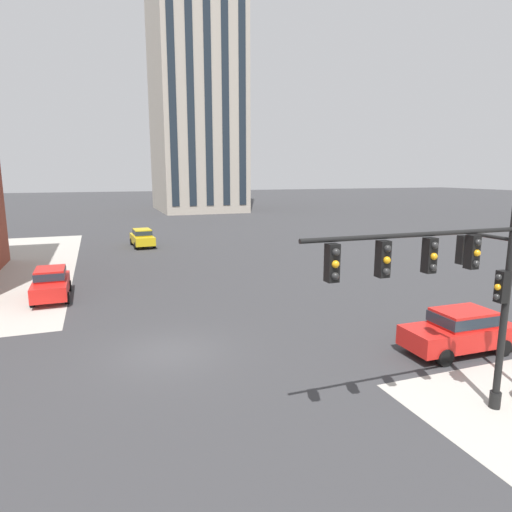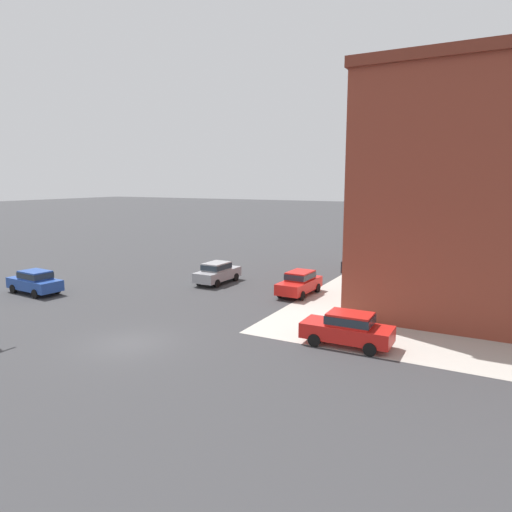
{
  "view_description": "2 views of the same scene",
  "coord_description": "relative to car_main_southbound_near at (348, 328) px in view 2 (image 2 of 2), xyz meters",
  "views": [
    {
      "loc": [
        -2.22,
        -16.11,
        6.8
      ],
      "look_at": [
        5.5,
        5.19,
        2.52
      ],
      "focal_mm": 30.76,
      "sensor_mm": 36.0,
      "label": 1
    },
    {
      "loc": [
        16.52,
        16.09,
        8.06
      ],
      "look_at": [
        -1.36,
        6.46,
        4.75
      ],
      "focal_mm": 32.52,
      "sensor_mm": 36.0,
      "label": 2
    }
  ],
  "objects": [
    {
      "name": "ground_plane",
      "position": [
        4.86,
        -9.7,
        -0.92
      ],
      "size": [
        320.0,
        320.0,
        0.0
      ],
      "primitive_type": "plane",
      "color": "#38383A"
    },
    {
      "name": "car_main_southbound_near",
      "position": [
        0.0,
        0.0,
        0.0
      ],
      "size": [
        1.94,
        4.42,
        1.68
      ],
      "color": "red",
      "rests_on": "ground"
    },
    {
      "name": "car_cross_eastbound",
      "position": [
        0.24,
        -23.08,
        0.0
      ],
      "size": [
        2.16,
        4.53,
        1.68
      ],
      "color": "#23479E",
      "rests_on": "ground"
    },
    {
      "name": "car_parked_curb",
      "position": [
        -8.84,
        -13.38,
        0.0
      ],
      "size": [
        4.43,
        1.95,
        1.68
      ],
      "color": "#99999E",
      "rests_on": "ground"
    },
    {
      "name": "car_main_mid",
      "position": [
        -8.47,
        -6.16,
        0.0
      ],
      "size": [
        4.45,
        2.0,
        1.68
      ],
      "color": "red",
      "rests_on": "ground"
    },
    {
      "name": "storefront_block_near_corner",
      "position": [
        -14.19,
        5.75,
        6.43
      ],
      "size": [
        20.5,
        15.3,
        14.67
      ],
      "color": "brown",
      "rests_on": "ground"
    }
  ]
}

